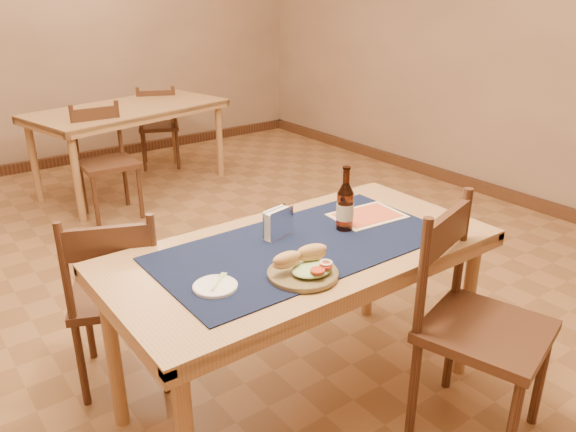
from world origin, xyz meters
TOP-DOWN VIEW (x-y plane):
  - room at (0.00, 0.00)m, footprint 6.04×7.04m
  - main_table at (0.00, -0.80)m, footprint 1.60×0.80m
  - placemat at (0.00, -0.80)m, footprint 1.20×0.60m
  - baseboard at (0.00, 0.00)m, footprint 6.00×7.00m
  - back_table at (0.52, 2.34)m, footprint 1.80×1.18m
  - chair_main_far at (-0.59, -0.22)m, footprint 0.54×0.54m
  - chair_main_near at (0.44, -1.35)m, footprint 0.56×0.56m
  - chair_back_near at (0.11, 1.85)m, footprint 0.43×0.43m
  - chair_back_far at (0.99, 2.80)m, footprint 0.51×0.51m
  - sandwich_plate at (-0.15, -1.00)m, footprint 0.26×0.26m
  - side_plate at (-0.46, -0.89)m, footprint 0.16×0.16m
  - fork at (-0.43, -0.87)m, footprint 0.11×0.10m
  - beer_bottle at (0.24, -0.78)m, footprint 0.07×0.07m
  - napkin_holder at (-0.03, -0.68)m, footprint 0.15×0.08m
  - menu_card at (0.43, -0.73)m, footprint 0.33×0.26m

SIDE VIEW (x-z plane):
  - baseboard at x=0.00m, z-range 0.00..0.10m
  - chair_back_far at x=0.99m, z-range 0.02..0.85m
  - chair_back_near at x=0.11m, z-range 0.02..0.90m
  - chair_main_far at x=-0.59m, z-range 0.02..0.90m
  - chair_main_near at x=0.44m, z-range 0.02..0.99m
  - main_table at x=0.00m, z-range 0.29..1.04m
  - back_table at x=0.52m, z-range 0.29..1.04m
  - placemat at x=0.00m, z-range 0.75..0.76m
  - menu_card at x=0.43m, z-range 0.76..0.76m
  - side_plate at x=-0.46m, z-range 0.76..0.77m
  - fork at x=-0.43m, z-range 0.77..0.77m
  - sandwich_plate at x=-0.15m, z-range 0.73..0.83m
  - napkin_holder at x=-0.03m, z-range 0.75..0.88m
  - beer_bottle at x=0.24m, z-range 0.72..1.00m
  - room at x=0.00m, z-range -0.02..2.82m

